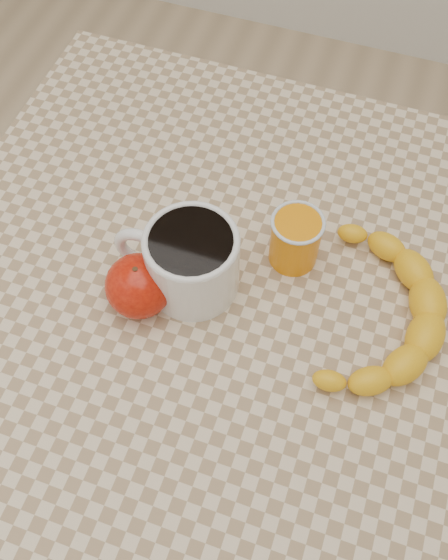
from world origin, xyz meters
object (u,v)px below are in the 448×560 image
(banana, at_px, (377,312))
(orange_juice_glass, at_px, (295,239))
(table, at_px, (224,319))
(apple, at_px, (139,286))
(coffee_mug, at_px, (190,259))

(banana, bearing_deg, orange_juice_glass, 158.31)
(table, relative_size, apple, 9.22)
(orange_juice_glass, xyz_separation_m, apple, (-0.16, -0.13, -0.00))
(coffee_mug, bearing_deg, table, 6.43)
(apple, distance_m, banana, 0.29)
(coffee_mug, distance_m, apple, 0.07)
(coffee_mug, bearing_deg, apple, -136.03)
(apple, relative_size, banana, 0.29)
(apple, bearing_deg, orange_juice_glass, 38.21)
(coffee_mug, xyz_separation_m, orange_juice_glass, (0.11, 0.08, -0.01))
(coffee_mug, relative_size, banana, 0.55)
(coffee_mug, xyz_separation_m, banana, (0.23, 0.02, -0.03))
(apple, xyz_separation_m, banana, (0.28, 0.07, -0.02))
(table, relative_size, orange_juice_glass, 10.14)
(table, height_order, coffee_mug, coffee_mug)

